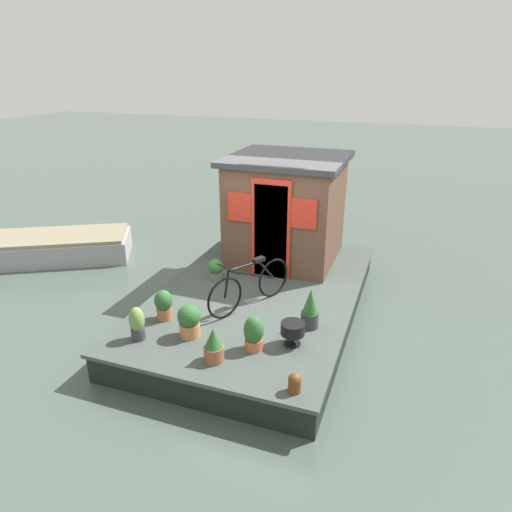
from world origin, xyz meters
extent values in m
plane|color=#47564C|center=(0.00, 0.00, 0.00)|extent=(60.00, 60.00, 0.00)
cube|color=#424C47|center=(0.00, 0.00, 0.45)|extent=(5.25, 3.23, 0.06)
cube|color=black|center=(0.00, 0.00, 0.21)|extent=(5.14, 3.17, 0.42)
cube|color=brown|center=(1.52, 0.00, 1.44)|extent=(1.89, 1.95, 1.92)
cube|color=#28282B|center=(1.52, 0.00, 2.45)|extent=(2.09, 2.15, 0.10)
cube|color=#144733|center=(0.56, 0.00, 1.33)|extent=(0.04, 0.60, 1.70)
cube|color=red|center=(0.56, 0.00, 1.38)|extent=(0.03, 0.72, 1.80)
cube|color=red|center=(0.56, -0.58, 1.73)|extent=(0.03, 0.44, 0.52)
cube|color=red|center=(0.56, 0.58, 1.73)|extent=(0.03, 0.44, 0.52)
torus|color=black|center=(-1.06, 0.18, 0.81)|extent=(0.61, 0.33, 0.66)
torus|color=black|center=(-0.15, -0.28, 0.81)|extent=(0.61, 0.33, 0.66)
cylinder|color=black|center=(-0.57, -0.07, 1.02)|extent=(0.87, 0.47, 0.46)
cylinder|color=black|center=(-0.72, 0.01, 1.22)|extent=(0.57, 0.31, 0.06)
cylinder|color=black|center=(-0.29, -0.21, 1.01)|extent=(0.33, 0.19, 0.41)
cylinder|color=black|center=(-1.03, 0.17, 1.02)|extent=(0.12, 0.09, 0.43)
cube|color=black|center=(-0.44, -0.13, 1.23)|extent=(0.22, 0.18, 0.06)
cylinder|color=black|center=(-0.99, 0.15, 1.26)|extent=(0.25, 0.46, 0.02)
cylinder|color=#C6754C|center=(-1.71, 0.45, 0.58)|extent=(0.29, 0.29, 0.20)
sphere|color=#2D602D|center=(-1.71, 0.45, 0.80)|extent=(0.33, 0.33, 0.33)
cylinder|color=#B2603D|center=(-1.71, -0.51, 0.56)|extent=(0.25, 0.25, 0.16)
ellipsoid|color=#2D602D|center=(-1.71, -0.51, 0.78)|extent=(0.27, 0.27, 0.40)
cylinder|color=#935138|center=(-2.13, -0.12, 0.59)|extent=(0.26, 0.26, 0.21)
cone|color=#2D602D|center=(-2.13, -0.12, 0.82)|extent=(0.24, 0.24, 0.27)
cylinder|color=#38383D|center=(-2.02, 1.10, 0.56)|extent=(0.20, 0.20, 0.17)
ellipsoid|color=#70934C|center=(-2.02, 1.10, 0.78)|extent=(0.22, 0.22, 0.39)
cylinder|color=slate|center=(0.12, 0.88, 0.56)|extent=(0.26, 0.26, 0.15)
sphere|color=#387533|center=(0.12, 0.88, 0.73)|extent=(0.27, 0.27, 0.27)
cylinder|color=#38383D|center=(-0.89, -1.09, 0.60)|extent=(0.26, 0.26, 0.24)
cone|color=#2D602D|center=(-0.89, -1.09, 0.90)|extent=(0.23, 0.23, 0.37)
cylinder|color=#B2603D|center=(-1.42, 1.03, 0.58)|extent=(0.23, 0.23, 0.19)
ellipsoid|color=#2D602D|center=(-1.42, 1.03, 0.79)|extent=(0.27, 0.27, 0.33)
cylinder|color=black|center=(-1.43, -0.97, 0.73)|extent=(0.33, 0.33, 0.17)
cylinder|color=black|center=(-1.43, -0.97, 0.57)|extent=(0.04, 0.04, 0.17)
cylinder|color=black|center=(-1.43, -0.97, 0.49)|extent=(0.23, 0.23, 0.02)
cylinder|color=brown|center=(-2.37, -1.26, 0.56)|extent=(0.15, 0.15, 0.17)
sphere|color=brown|center=(-2.37, -1.26, 0.65)|extent=(0.16, 0.16, 0.16)
cube|color=#99999E|center=(0.83, 5.06, 0.24)|extent=(2.59, 3.26, 0.49)
cube|color=gray|center=(0.83, 5.06, 0.53)|extent=(2.49, 3.13, 0.08)
camera|label=1|loc=(-6.62, -2.32, 4.04)|focal=32.05mm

